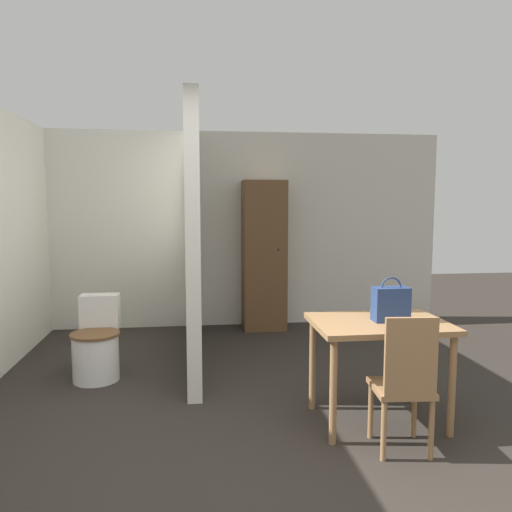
# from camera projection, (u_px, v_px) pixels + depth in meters

# --- Properties ---
(ground_plane) EXTENTS (16.00, 16.00, 0.00)m
(ground_plane) POSITION_uv_depth(u_px,v_px,m) (290.00, 508.00, 2.64)
(ground_plane) COLOR #2D2823
(wall_back) EXTENTS (5.53, 0.12, 2.50)m
(wall_back) POSITION_uv_depth(u_px,v_px,m) (231.00, 230.00, 6.50)
(wall_back) COLOR silver
(wall_back) RESTS_ON ground_plane
(partition_wall) EXTENTS (0.12, 2.55, 2.50)m
(partition_wall) POSITION_uv_depth(u_px,v_px,m) (193.00, 237.00, 5.12)
(partition_wall) COLOR silver
(partition_wall) RESTS_ON ground_plane
(dining_table) EXTENTS (0.96, 0.70, 0.76)m
(dining_table) POSITION_uv_depth(u_px,v_px,m) (379.00, 334.00, 3.61)
(dining_table) COLOR #997047
(dining_table) RESTS_ON ground_plane
(wooden_chair) EXTENTS (0.39, 0.39, 0.92)m
(wooden_chair) POSITION_uv_depth(u_px,v_px,m) (405.00, 381.00, 3.17)
(wooden_chair) COLOR #997047
(wooden_chair) RESTS_ON ground_plane
(toilet) EXTENTS (0.44, 0.58, 0.74)m
(toilet) POSITION_uv_depth(u_px,v_px,m) (97.00, 346.00, 4.57)
(toilet) COLOR white
(toilet) RESTS_ON ground_plane
(handbag) EXTENTS (0.25, 0.13, 0.32)m
(handbag) POSITION_uv_depth(u_px,v_px,m) (391.00, 304.00, 3.59)
(handbag) COLOR navy
(handbag) RESTS_ON dining_table
(wooden_cabinet) EXTENTS (0.53, 0.45, 1.88)m
(wooden_cabinet) POSITION_uv_depth(u_px,v_px,m) (264.00, 255.00, 6.30)
(wooden_cabinet) COLOR brown
(wooden_cabinet) RESTS_ON ground_plane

